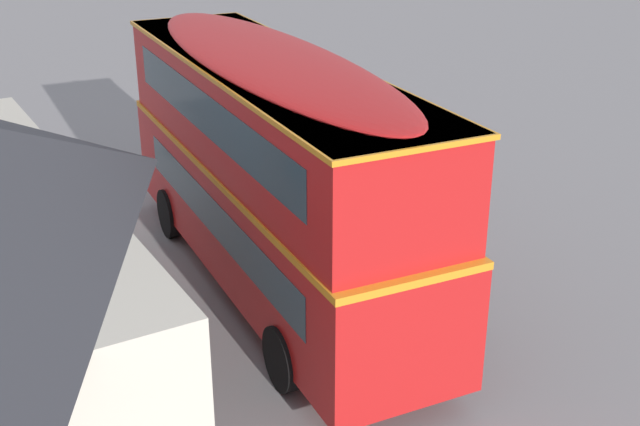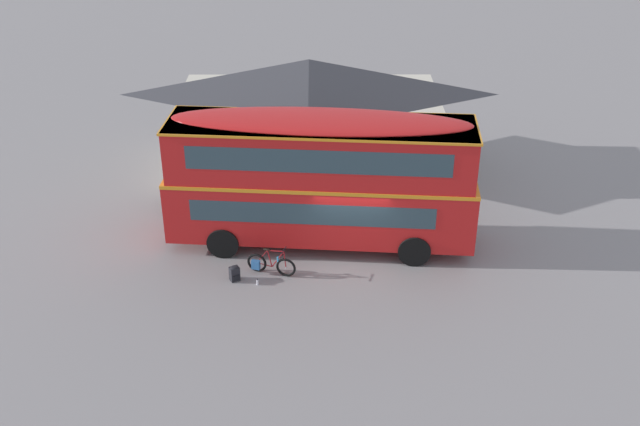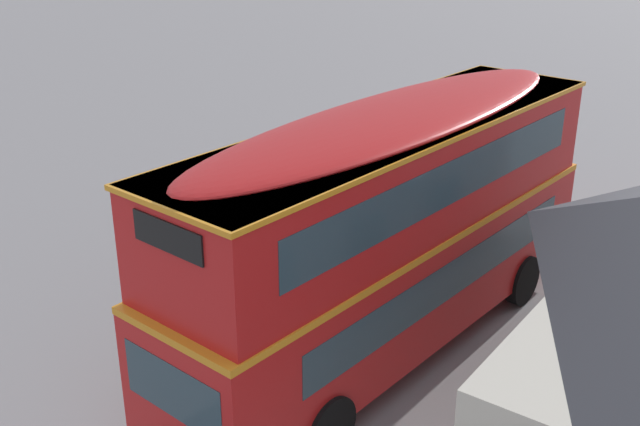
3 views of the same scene
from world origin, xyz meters
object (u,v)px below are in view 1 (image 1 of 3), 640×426
object	(u,v)px
touring_bicycle	(406,280)
backpack_on_ground	(458,304)
water_bottle_clear_plastic	(443,293)
double_decker_bus	(271,162)

from	to	relation	value
touring_bicycle	backpack_on_ground	distance (m)	1.19
backpack_on_ground	water_bottle_clear_plastic	world-z (taller)	backpack_on_ground
double_decker_bus	water_bottle_clear_plastic	size ratio (longest dim) A/B	51.90
touring_bicycle	double_decker_bus	bearing A→B (deg)	49.08
double_decker_bus	backpack_on_ground	world-z (taller)	double_decker_bus
touring_bicycle	backpack_on_ground	size ratio (longest dim) A/B	3.04
backpack_on_ground	water_bottle_clear_plastic	distance (m)	0.82
touring_bicycle	water_bottle_clear_plastic	xyz separation A→B (m)	(-0.37, -0.63, -0.27)
touring_bicycle	backpack_on_ground	world-z (taller)	touring_bicycle
touring_bicycle	backpack_on_ground	xyz separation A→B (m)	(-1.12, -0.37, -0.09)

